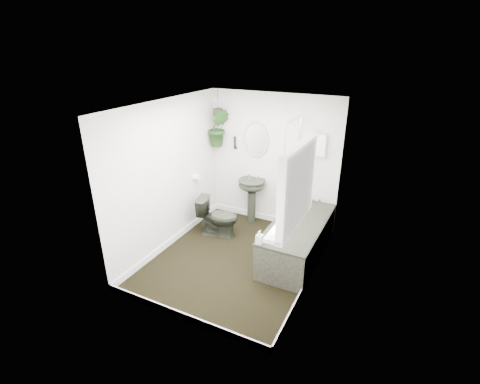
% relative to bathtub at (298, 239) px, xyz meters
% --- Properties ---
extents(floor, '(2.30, 2.80, 0.02)m').
position_rel_bathtub_xyz_m(floor, '(-0.80, -0.50, -0.30)').
color(floor, black).
rests_on(floor, ground).
extents(ceiling, '(2.30, 2.80, 0.02)m').
position_rel_bathtub_xyz_m(ceiling, '(-0.80, -0.50, 2.02)').
color(ceiling, white).
rests_on(ceiling, ground).
extents(wall_back, '(2.30, 0.02, 2.30)m').
position_rel_bathtub_xyz_m(wall_back, '(-0.80, 0.91, 0.86)').
color(wall_back, white).
rests_on(wall_back, ground).
extents(wall_front, '(2.30, 0.02, 2.30)m').
position_rel_bathtub_xyz_m(wall_front, '(-0.80, -1.91, 0.86)').
color(wall_front, white).
rests_on(wall_front, ground).
extents(wall_left, '(0.02, 2.80, 2.30)m').
position_rel_bathtub_xyz_m(wall_left, '(-1.96, -0.50, 0.86)').
color(wall_left, white).
rests_on(wall_left, ground).
extents(wall_right, '(0.02, 2.80, 2.30)m').
position_rel_bathtub_xyz_m(wall_right, '(0.36, -0.50, 0.86)').
color(wall_right, white).
rests_on(wall_right, ground).
extents(skirting, '(2.30, 2.80, 0.10)m').
position_rel_bathtub_xyz_m(skirting, '(-0.80, -0.50, -0.24)').
color(skirting, white).
rests_on(skirting, floor).
extents(bathtub, '(0.72, 1.72, 0.58)m').
position_rel_bathtub_xyz_m(bathtub, '(0.00, 0.00, 0.00)').
color(bathtub, black).
rests_on(bathtub, floor).
extents(bath_screen, '(0.04, 0.72, 1.40)m').
position_rel_bathtub_xyz_m(bath_screen, '(-0.33, 0.49, 0.99)').
color(bath_screen, silver).
rests_on(bath_screen, bathtub).
extents(shower_box, '(0.20, 0.10, 0.35)m').
position_rel_bathtub_xyz_m(shower_box, '(0.00, 0.84, 1.26)').
color(shower_box, white).
rests_on(shower_box, wall_back).
extents(oval_mirror, '(0.46, 0.03, 0.62)m').
position_rel_bathtub_xyz_m(oval_mirror, '(-1.11, 0.87, 1.21)').
color(oval_mirror, tan).
rests_on(oval_mirror, wall_back).
extents(wall_sconce, '(0.04, 0.04, 0.22)m').
position_rel_bathtub_xyz_m(wall_sconce, '(-1.51, 0.86, 1.11)').
color(wall_sconce, black).
rests_on(wall_sconce, wall_back).
extents(toilet_roll_holder, '(0.11, 0.11, 0.11)m').
position_rel_bathtub_xyz_m(toilet_roll_holder, '(-1.90, 0.20, 0.61)').
color(toilet_roll_holder, white).
rests_on(toilet_roll_holder, wall_left).
extents(window_recess, '(0.08, 1.00, 0.90)m').
position_rel_bathtub_xyz_m(window_recess, '(0.29, -1.20, 1.36)').
color(window_recess, white).
rests_on(window_recess, wall_right).
extents(window_sill, '(0.18, 1.00, 0.04)m').
position_rel_bathtub_xyz_m(window_sill, '(0.22, -1.20, 0.94)').
color(window_sill, white).
rests_on(window_sill, wall_right).
extents(window_blinds, '(0.01, 0.86, 0.76)m').
position_rel_bathtub_xyz_m(window_blinds, '(0.24, -1.20, 1.36)').
color(window_blinds, white).
rests_on(window_blinds, wall_right).
extents(toilet, '(0.73, 0.52, 0.68)m').
position_rel_bathtub_xyz_m(toilet, '(-1.40, 0.02, 0.05)').
color(toilet, black).
rests_on(toilet, floor).
extents(pedestal_sink, '(0.56, 0.51, 0.81)m').
position_rel_bathtub_xyz_m(pedestal_sink, '(-1.11, 0.73, 0.12)').
color(pedestal_sink, black).
rests_on(pedestal_sink, floor).
extents(sill_plant, '(0.26, 0.25, 0.23)m').
position_rel_bathtub_xyz_m(sill_plant, '(0.17, -0.90, 1.08)').
color(sill_plant, black).
rests_on(sill_plant, window_sill).
extents(hanging_plant, '(0.45, 0.42, 0.66)m').
position_rel_bathtub_xyz_m(hanging_plant, '(-1.77, 0.75, 1.37)').
color(hanging_plant, black).
rests_on(hanging_plant, ceiling).
extents(soap_bottle, '(0.10, 0.10, 0.19)m').
position_rel_bathtub_xyz_m(soap_bottle, '(-0.29, -0.79, 0.38)').
color(soap_bottle, black).
rests_on(soap_bottle, bathtub).
extents(hanging_pot, '(0.16, 0.16, 0.12)m').
position_rel_bathtub_xyz_m(hanging_pot, '(-1.77, 0.75, 1.64)').
color(hanging_pot, '#352B1E').
rests_on(hanging_pot, ceiling).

